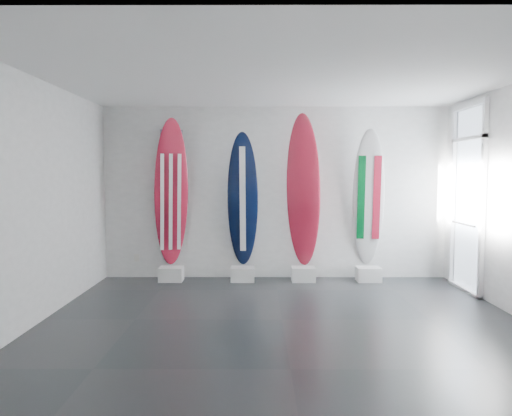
{
  "coord_description": "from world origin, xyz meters",
  "views": [
    {
      "loc": [
        -0.31,
        -5.92,
        1.82
      ],
      "look_at": [
        -0.33,
        1.4,
        1.31
      ],
      "focal_mm": 33.68,
      "sensor_mm": 36.0,
      "label": 1
    }
  ],
  "objects_px": {
    "surfboard_navy": "(243,200)",
    "surfboard_swiss": "(303,191)",
    "surfboard_usa": "(171,193)",
    "surfboard_italy": "(368,198)"
  },
  "relations": [
    {
      "from": "surfboard_usa",
      "to": "surfboard_italy",
      "type": "distance_m",
      "value": 3.38
    },
    {
      "from": "surfboard_navy",
      "to": "surfboard_swiss",
      "type": "relative_size",
      "value": 0.88
    },
    {
      "from": "surfboard_swiss",
      "to": "surfboard_italy",
      "type": "xyz_separation_m",
      "value": [
        1.12,
        0.0,
        -0.13
      ]
    },
    {
      "from": "surfboard_usa",
      "to": "surfboard_navy",
      "type": "height_order",
      "value": "surfboard_usa"
    },
    {
      "from": "surfboard_usa",
      "to": "surfboard_navy",
      "type": "xyz_separation_m",
      "value": [
        1.22,
        0.0,
        -0.12
      ]
    },
    {
      "from": "surfboard_navy",
      "to": "surfboard_swiss",
      "type": "xyz_separation_m",
      "value": [
        1.04,
        0.0,
        0.16
      ]
    },
    {
      "from": "surfboard_swiss",
      "to": "surfboard_usa",
      "type": "bearing_deg",
      "value": -160.08
    },
    {
      "from": "surfboard_navy",
      "to": "surfboard_italy",
      "type": "height_order",
      "value": "surfboard_italy"
    },
    {
      "from": "surfboard_italy",
      "to": "surfboard_navy",
      "type": "bearing_deg",
      "value": -172.18
    },
    {
      "from": "surfboard_usa",
      "to": "surfboard_navy",
      "type": "relative_size",
      "value": 1.1
    }
  ]
}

